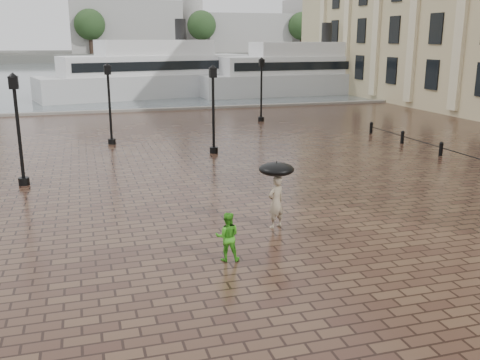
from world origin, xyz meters
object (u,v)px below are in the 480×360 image
object	(u,v)px
child_pedestrian	(227,236)
adult_pedestrian	(276,202)
ferry_far	(303,73)
ferry_near	(156,74)
street_lamps	(117,104)

from	to	relation	value
child_pedestrian	adult_pedestrian	bearing A→B (deg)	-122.31
child_pedestrian	ferry_far	xyz separation A→B (m)	(19.70, 41.48, 1.58)
adult_pedestrian	ferry_near	size ratio (longest dim) A/B	0.07
child_pedestrian	ferry_far	world-z (taller)	ferry_far
adult_pedestrian	child_pedestrian	world-z (taller)	adult_pedestrian
ferry_near	ferry_far	bearing A→B (deg)	-19.48
ferry_near	child_pedestrian	bearing A→B (deg)	-108.60
street_lamps	ferry_far	world-z (taller)	ferry_far
street_lamps	child_pedestrian	world-z (taller)	street_lamps
ferry_far	ferry_near	bearing A→B (deg)	170.26
adult_pedestrian	street_lamps	bearing A→B (deg)	-100.09
adult_pedestrian	child_pedestrian	distance (m)	2.98
adult_pedestrian	child_pedestrian	size ratio (longest dim) A/B	1.25
adult_pedestrian	ferry_far	xyz separation A→B (m)	(17.56, 39.40, 1.41)
street_lamps	adult_pedestrian	xyz separation A→B (m)	(3.74, -15.36, -1.48)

